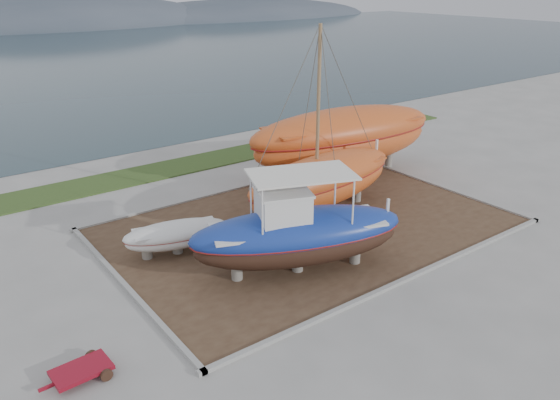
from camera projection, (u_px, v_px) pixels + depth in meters
ground at (370, 259)px, 22.85m from camera, size 140.00×140.00×0.00m
dirt_patch at (309, 226)px, 25.81m from camera, size 18.00×12.00×0.06m
curb_frame at (309, 225)px, 25.79m from camera, size 18.60×12.60×0.15m
grass_strip at (193, 164)px, 34.34m from camera, size 44.00×3.00×0.08m
sea at (4, 62)px, 74.81m from camera, size 260.00×100.00×0.04m
blue_caique at (298, 224)px, 21.08m from camera, size 8.95×5.54×4.12m
white_dinghy at (177, 238)px, 23.03m from camera, size 4.72×2.69×1.34m
orange_sailboat at (325, 125)px, 25.22m from camera, size 9.42×3.67×9.06m
orange_bare_hull at (343, 144)px, 31.37m from camera, size 12.40×5.06×3.95m
red_trailer at (82, 373)px, 16.04m from camera, size 2.54×1.37×0.35m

